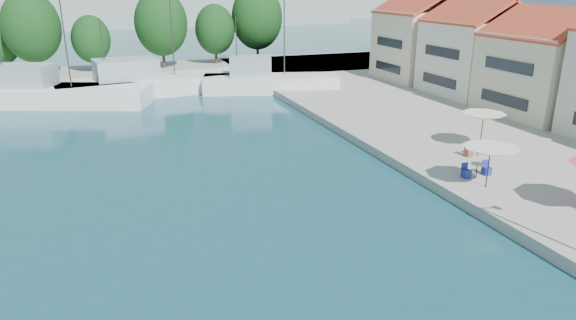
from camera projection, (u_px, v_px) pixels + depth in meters
name	position (u px, v px, depth m)	size (l,w,h in m)	color
quay_right	(552.00, 128.00, 39.85)	(32.00, 92.00, 0.60)	#ADA89C
quay_far	(122.00, 75.00, 62.94)	(90.00, 16.00, 0.60)	#ADA89C
building_04	(551.00, 60.00, 41.64)	(9.00, 8.80, 9.20)	beige
building_05	(477.00, 45.00, 49.55)	(8.40, 8.80, 9.70)	white
building_06	(423.00, 35.00, 57.47)	(9.00, 8.80, 10.20)	beige
trawler_02	(49.00, 94.00, 48.29)	(18.19, 10.64, 10.20)	white
trawler_03	(152.00, 84.00, 53.23)	(20.37, 7.92, 10.20)	silver
trawler_04	(268.00, 82.00, 54.12)	(14.58, 7.50, 10.20)	silver
tree_03	(0.00, 41.00, 61.56)	(4.42, 4.42, 6.55)	#3F2B19
tree_04	(31.00, 27.00, 59.21)	(6.53, 6.53, 9.66)	#3F2B19
tree_05	(91.00, 39.00, 62.44)	(4.59, 4.59, 6.79)	#3F2B19
tree_06	(161.00, 23.00, 64.69)	(6.59, 6.59, 9.76)	#3F2B19
tree_07	(215.00, 29.00, 68.71)	(5.30, 5.30, 7.85)	#3F2B19
tree_08	(257.00, 17.00, 70.41)	(6.97, 6.97, 10.32)	#3F2B19
umbrella_white	(490.00, 152.00, 26.73)	(2.89, 2.89, 2.25)	black
umbrella_cream	(484.00, 117.00, 33.39)	(2.86, 2.86, 2.34)	black
cafe_table_02	(476.00, 171.00, 28.86)	(1.82, 0.70, 0.76)	black
cafe_table_03	(478.00, 151.00, 32.41)	(1.82, 0.70, 0.76)	black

